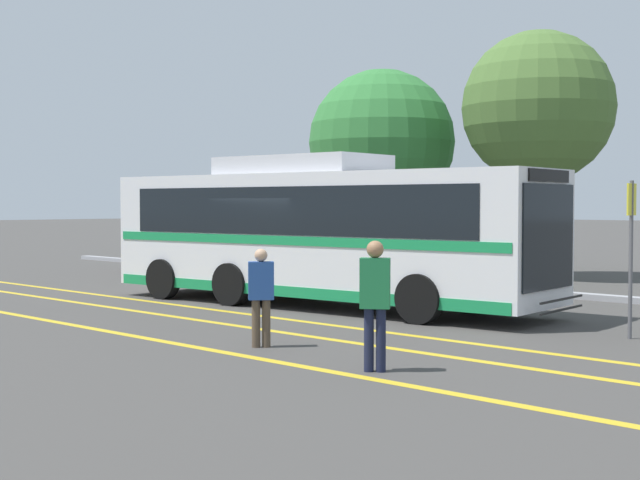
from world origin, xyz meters
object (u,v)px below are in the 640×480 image
Objects in this scene: parked_car_0 at (188,253)px; tree_2 at (538,107)px; bus_stop_sign at (631,240)px; pedestrian_0 at (261,292)px; transit_bus at (319,230)px; parked_car_2 at (439,267)px; tree_0 at (382,143)px; parked_car_1 at (293,258)px; pedestrian_1 at (375,296)px.

tree_2 is at bearing 123.08° from parked_car_0.
pedestrian_0 is at bearing -43.41° from bus_stop_sign.
pedestrian_0 is (13.95, -9.18, 0.25)m from parked_car_0.
pedestrian_0 is at bearing -75.78° from tree_2.
tree_2 reaches higher than parked_car_0.
tree_2 reaches higher than transit_bus.
transit_bus is 2.42× the size of parked_car_2.
transit_bus is 11.66m from tree_0.
tree_0 reaches higher than transit_bus.
bus_stop_sign is 16.72m from tree_0.
parked_car_2 is 9.25m from tree_0.
parked_car_1 is 5.61m from parked_car_2.
parked_car_2 is 2.60× the size of pedestrian_1.
tree_0 is (-13.58, 9.34, 2.81)m from bus_stop_sign.
parked_car_0 is at bearing -108.36° from bus_stop_sign.
pedestrian_0 is at bearing 58.13° from parked_car_0.
pedestrian_1 reaches higher than parked_car_1.
parked_car_0 is 0.91× the size of parked_car_1.
bus_stop_sign is at bearing 85.68° from transit_bus.
parked_car_2 is at bearing -39.53° from tree_0.
pedestrian_1 is 19.59m from tree_0.
pedestrian_0 is 16.48m from tree_2.
transit_bus reaches higher than pedestrian_1.
parked_car_1 is 9.16m from tree_2.
parked_car_2 is at bearing 58.84° from pedestrian_0.
pedestrian_1 is 0.26× the size of tree_0.
pedestrian_1 is at bearing -150.45° from parked_car_2.
bus_stop_sign reaches higher than parked_car_1.
transit_bus is at bearing -57.15° from tree_0.
pedestrian_0 is 17.74m from tree_0.
tree_0 reaches higher than pedestrian_1.
pedestrian_1 is (6.22, -5.28, -0.69)m from transit_bus.
transit_bus is at bearing 74.92° from pedestrian_0.
pedestrian_0 is (3.12, -9.11, 0.21)m from parked_car_2.
parked_car_1 is 6.59m from tree_0.
pedestrian_0 is at bearing -163.45° from parked_car_2.
transit_bus is at bearing -87.66° from tree_2.
tree_0 reaches higher than parked_car_0.
parked_car_2 is 2.95× the size of pedestrian_0.
parked_car_0 is 10.83m from parked_car_2.
bus_stop_sign is 0.39× the size of tree_0.
tree_0 reaches higher than parked_car_1.
bus_stop_sign is at bearing 78.75° from parked_car_0.
tree_0 is (-0.88, 5.28, 3.84)m from parked_car_1.
pedestrian_0 reaches higher than parked_car_0.
tree_0 reaches higher than parked_car_2.
tree_0 is at bearing 73.54° from pedestrian_0.
pedestrian_0 is at bearing -56.41° from tree_0.
parked_car_2 is at bearing -93.90° from pedestrian_1.
parked_car_1 is 0.59× the size of tree_2.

